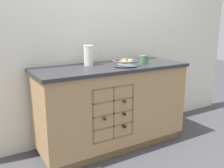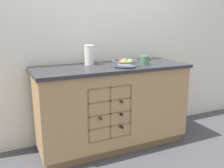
{
  "view_description": "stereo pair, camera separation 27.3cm",
  "coord_description": "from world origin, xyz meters",
  "views": [
    {
      "loc": [
        -1.36,
        -2.28,
        1.37
      ],
      "look_at": [
        0.0,
        0.0,
        0.72
      ],
      "focal_mm": 40.0,
      "sensor_mm": 36.0,
      "label": 1
    },
    {
      "loc": [
        -1.12,
        -2.41,
        1.37
      ],
      "look_at": [
        0.0,
        0.0,
        0.72
      ],
      "focal_mm": 40.0,
      "sensor_mm": 36.0,
      "label": 2
    }
  ],
  "objects": [
    {
      "name": "kitchen_island",
      "position": [
        -0.0,
        -0.0,
        0.47
      ],
      "size": [
        1.69,
        0.65,
        0.92
      ],
      "color": "brown",
      "rests_on": "ground_plane"
    },
    {
      "name": "white_pitcher",
      "position": [
        -0.2,
        0.16,
        1.04
      ],
      "size": [
        0.16,
        0.11,
        0.22
      ],
      "color": "silver",
      "rests_on": "kitchen_island"
    },
    {
      "name": "back_wall",
      "position": [
        0.0,
        0.36,
        1.27
      ],
      "size": [
        4.4,
        0.06,
        2.55
      ],
      "primitive_type": "cube",
      "color": "silver",
      "rests_on": "ground_plane"
    },
    {
      "name": "ceramic_mug",
      "position": [
        0.36,
        -0.08,
        0.97
      ],
      "size": [
        0.13,
        0.09,
        0.1
      ],
      "color": "#4C7A56",
      "rests_on": "kitchen_island"
    },
    {
      "name": "fruit_bowl",
      "position": [
        0.1,
        -0.11,
        0.97
      ],
      "size": [
        0.27,
        0.27,
        0.08
      ],
      "color": "#4C5666",
      "rests_on": "kitchen_island"
    },
    {
      "name": "ground_plane",
      "position": [
        0.0,
        0.0,
        0.0
      ],
      "size": [
        14.0,
        14.0,
        0.0
      ],
      "primitive_type": "plane",
      "color": "#424247"
    }
  ]
}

